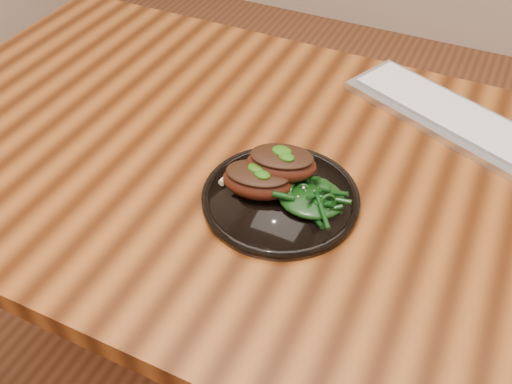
# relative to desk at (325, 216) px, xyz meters

# --- Properties ---
(desk) EXTENTS (1.60, 0.80, 0.75)m
(desk) POSITION_rel_desk_xyz_m (0.00, 0.00, 0.00)
(desk) COLOR #371706
(desk) RESTS_ON ground
(plate) EXTENTS (0.24, 0.24, 0.01)m
(plate) POSITION_rel_desk_xyz_m (-0.05, -0.08, 0.09)
(plate) COLOR black
(plate) RESTS_ON desk
(lamb_chop_front) EXTENTS (0.12, 0.09, 0.05)m
(lamb_chop_front) POSITION_rel_desk_xyz_m (-0.09, -0.09, 0.12)
(lamb_chop_front) COLOR #41170C
(lamb_chop_front) RESTS_ON plate
(lamb_chop_back) EXTENTS (0.12, 0.09, 0.05)m
(lamb_chop_back) POSITION_rel_desk_xyz_m (-0.06, -0.05, 0.14)
(lamb_chop_back) COLOR #41170C
(lamb_chop_back) RESTS_ON plate
(herb_smear) EXTENTS (0.09, 0.06, 0.01)m
(herb_smear) POSITION_rel_desk_xyz_m (-0.08, -0.03, 0.10)
(herb_smear) COLOR #134106
(herb_smear) RESTS_ON plate
(greens_heap) EXTENTS (0.10, 0.10, 0.04)m
(greens_heap) POSITION_rel_desk_xyz_m (-0.00, -0.07, 0.11)
(greens_heap) COLOR black
(greens_heap) RESTS_ON plate
(keyboard) EXTENTS (0.45, 0.29, 0.02)m
(keyboard) POSITION_rel_desk_xyz_m (0.16, 0.24, 0.09)
(keyboard) COLOR silver
(keyboard) RESTS_ON desk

